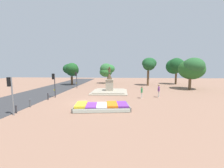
{
  "coord_description": "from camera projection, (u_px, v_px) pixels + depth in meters",
  "views": [
    {
      "loc": [
        3.77,
        -17.47,
        4.25
      ],
      "look_at": [
        2.45,
        2.13,
        2.03
      ],
      "focal_mm": 24.0,
      "sensor_mm": 36.0,
      "label": 1
    }
  ],
  "objects": [
    {
      "name": "ground_plane",
      "position": [
        91.0,
        102.0,
        18.05
      ],
      "size": [
        84.05,
        84.05,
        0.0
      ],
      "primitive_type": "plane",
      "color": "#8C6651"
    },
    {
      "name": "street_asphalt_strip",
      "position": [
        14.0,
        101.0,
        18.7
      ],
      "size": [
        7.05,
        73.54,
        0.01
      ],
      "primitive_type": "cube",
      "color": "#333335",
      "rests_on": "ground_plane"
    },
    {
      "name": "flower_planter",
      "position": [
        102.0,
        107.0,
        15.19
      ],
      "size": [
        5.89,
        3.41,
        0.6
      ],
      "color": "#38281C",
      "rests_on": "ground_plane"
    },
    {
      "name": "statue_monument",
      "position": [
        109.0,
        89.0,
        25.08
      ],
      "size": [
        5.88,
        5.88,
        4.31
      ],
      "color": "#9F9581",
      "rests_on": "ground_plane"
    },
    {
      "name": "traffic_light_near_crossing",
      "position": [
        11.0,
        89.0,
        13.01
      ],
      "size": [
        0.41,
        0.28,
        3.38
      ],
      "color": "slate",
      "rests_on": "ground_plane"
    },
    {
      "name": "traffic_light_mid_block",
      "position": [
        54.0,
        81.0,
        20.87
      ],
      "size": [
        0.41,
        0.29,
        3.36
      ],
      "color": "#2D2D33",
      "rests_on": "ground_plane"
    },
    {
      "name": "traffic_light_far_corner",
      "position": [
        76.0,
        77.0,
        30.21
      ],
      "size": [
        0.41,
        0.28,
        3.26
      ],
      "color": "#2D2D33",
      "rests_on": "ground_plane"
    },
    {
      "name": "pedestrian_with_handbag",
      "position": [
        142.0,
        92.0,
        20.34
      ],
      "size": [
        0.3,
        0.56,
        1.65
      ],
      "color": "beige",
      "rests_on": "ground_plane"
    },
    {
      "name": "pedestrian_near_planter",
      "position": [
        159.0,
        90.0,
        21.01
      ],
      "size": [
        0.25,
        0.57,
        1.78
      ],
      "color": "beige",
      "rests_on": "ground_plane"
    },
    {
      "name": "kerb_bollard_south",
      "position": [
        16.0,
        109.0,
        13.81
      ],
      "size": [
        0.16,
        0.16,
        0.79
      ],
      "color": "#2D2D33",
      "rests_on": "ground_plane"
    },
    {
      "name": "kerb_bollard_mid_a",
      "position": [
        30.0,
        103.0,
        15.94
      ],
      "size": [
        0.17,
        0.17,
        0.9
      ],
      "color": "#4C5156",
      "rests_on": "ground_plane"
    },
    {
      "name": "kerb_bollard_mid_b",
      "position": [
        48.0,
        96.0,
        19.45
      ],
      "size": [
        0.16,
        0.16,
        0.94
      ],
      "color": "#2D2D33",
      "rests_on": "ground_plane"
    },
    {
      "name": "park_tree_far_left",
      "position": [
        192.0,
        68.0,
        28.34
      ],
      "size": [
        4.78,
        5.23,
        6.0
      ],
      "color": "brown",
      "rests_on": "ground_plane"
    },
    {
      "name": "park_tree_behind_statue",
      "position": [
        71.0,
        69.0,
        35.43
      ],
      "size": [
        3.73,
        3.83,
        5.23
      ],
      "color": "#4C3823",
      "rests_on": "ground_plane"
    },
    {
      "name": "park_tree_far_right",
      "position": [
        149.0,
        64.0,
        34.44
      ],
      "size": [
        3.31,
        3.38,
        6.42
      ],
      "color": "brown",
      "rests_on": "ground_plane"
    },
    {
      "name": "park_tree_street_side",
      "position": [
        107.0,
        70.0,
        39.01
      ],
      "size": [
        3.97,
        3.3,
        5.21
      ],
      "color": "#4C3823",
      "rests_on": "ground_plane"
    },
    {
      "name": "park_tree_mid_canopy",
      "position": [
        176.0,
        66.0,
        36.9
      ],
      "size": [
        4.38,
        4.14,
        6.49
      ],
      "color": "brown",
      "rests_on": "ground_plane"
    }
  ]
}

